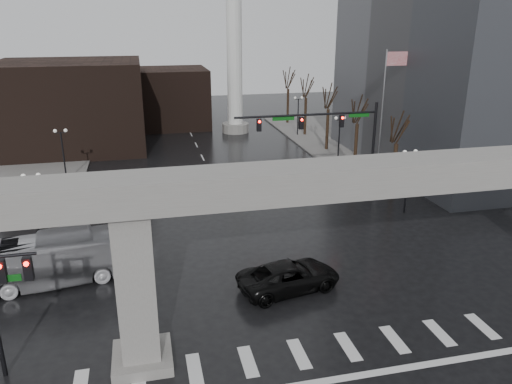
{
  "coord_description": "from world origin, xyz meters",
  "views": [
    {
      "loc": [
        -6.25,
        -19.21,
        14.57
      ],
      "look_at": [
        0.25,
        8.86,
        4.5
      ],
      "focal_mm": 35.0,
      "sensor_mm": 36.0,
      "label": 1
    }
  ],
  "objects_px": {
    "city_bus": "(48,260)",
    "far_car": "(218,182)",
    "signal_mast_arm": "(332,130)",
    "pickup_truck": "(289,276)"
  },
  "relations": [
    {
      "from": "pickup_truck",
      "to": "far_car",
      "type": "distance_m",
      "value": 17.89
    },
    {
      "from": "signal_mast_arm",
      "to": "city_bus",
      "type": "bearing_deg",
      "value": -153.82
    },
    {
      "from": "far_car",
      "to": "city_bus",
      "type": "bearing_deg",
      "value": -139.61
    },
    {
      "from": "signal_mast_arm",
      "to": "pickup_truck",
      "type": "relative_size",
      "value": 2.07
    },
    {
      "from": "pickup_truck",
      "to": "city_bus",
      "type": "xyz_separation_m",
      "value": [
        -13.3,
        3.76,
        0.68
      ]
    },
    {
      "from": "city_bus",
      "to": "signal_mast_arm",
      "type": "bearing_deg",
      "value": -71.66
    },
    {
      "from": "city_bus",
      "to": "far_car",
      "type": "bearing_deg",
      "value": -48.34
    },
    {
      "from": "signal_mast_arm",
      "to": "pickup_truck",
      "type": "distance_m",
      "value": 16.89
    },
    {
      "from": "city_bus",
      "to": "far_car",
      "type": "distance_m",
      "value": 18.54
    },
    {
      "from": "city_bus",
      "to": "far_car",
      "type": "relative_size",
      "value": 2.27
    }
  ]
}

